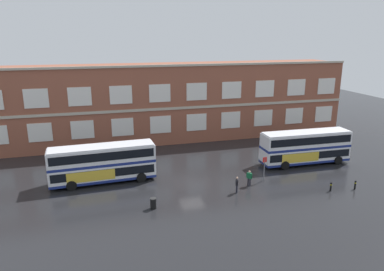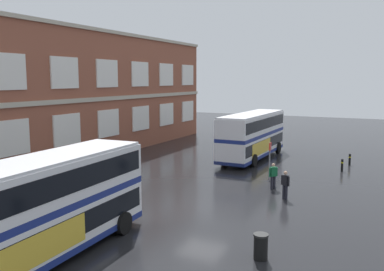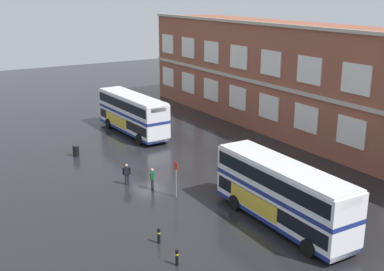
{
  "view_description": "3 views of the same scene",
  "coord_description": "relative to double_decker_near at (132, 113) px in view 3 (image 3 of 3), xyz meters",
  "views": [
    {
      "loc": [
        -9.54,
        -34.55,
        15.33
      ],
      "look_at": [
        0.57,
        2.0,
        4.66
      ],
      "focal_mm": 33.67,
      "sensor_mm": 36.0,
      "label": 1
    },
    {
      "loc": [
        -20.1,
        -9.31,
        7.06
      ],
      "look_at": [
        4.59,
        2.91,
        3.29
      ],
      "focal_mm": 38.62,
      "sensor_mm": 36.0,
      "label": 2
    },
    {
      "loc": [
        36.16,
        -17.7,
        14.42
      ],
      "look_at": [
        3.79,
        2.09,
        3.11
      ],
      "focal_mm": 45.61,
      "sensor_mm": 36.0,
      "label": 3
    }
  ],
  "objects": [
    {
      "name": "second_passenger",
      "position": [
        12.75,
        -6.4,
        -1.22
      ],
      "size": [
        0.4,
        0.61,
        1.7
      ],
      "color": "black",
      "rests_on": "ground"
    },
    {
      "name": "waiting_passenger",
      "position": [
        14.64,
        -5.16,
        -1.22
      ],
      "size": [
        0.54,
        0.51,
        1.7
      ],
      "color": "black",
      "rests_on": "ground"
    },
    {
      "name": "safety_bollard_west",
      "position": [
        24.79,
        -8.83,
        -1.66
      ],
      "size": [
        0.19,
        0.19,
        0.95
      ],
      "color": "black",
      "rests_on": "ground"
    },
    {
      "name": "safety_bollard_east",
      "position": [
        22.11,
        -8.54,
        -1.66
      ],
      "size": [
        0.19,
        0.19,
        0.95
      ],
      "color": "black",
      "rests_on": "ground"
    },
    {
      "name": "brick_terminal_building",
      "position": [
        11.02,
        15.29,
        3.41
      ],
      "size": [
        52.74,
        8.19,
        11.42
      ],
      "color": "brown",
      "rests_on": "ground"
    },
    {
      "name": "bus_stand_flag",
      "position": [
        16.75,
        -4.31,
        -0.51
      ],
      "size": [
        0.44,
        0.1,
        2.7
      ],
      "color": "slate",
      "rests_on": "ground"
    },
    {
      "name": "ground_plane",
      "position": [
        9.09,
        -0.69,
        -2.15
      ],
      "size": [
        120.0,
        120.0,
        0.0
      ],
      "primitive_type": "plane",
      "color": "black"
    },
    {
      "name": "station_litter_bin",
      "position": [
        4.11,
        -7.54,
        -1.63
      ],
      "size": [
        0.6,
        0.6,
        1.03
      ],
      "color": "black",
      "rests_on": "ground"
    },
    {
      "name": "double_decker_near",
      "position": [
        0.0,
        0.0,
        0.0
      ],
      "size": [
        11.1,
        3.23,
        4.07
      ],
      "color": "silver",
      "rests_on": "ground"
    },
    {
      "name": "double_decker_middle",
      "position": [
        23.99,
        -0.7,
        0.0
      ],
      "size": [
        11.05,
        3.03,
        4.07
      ],
      "color": "silver",
      "rests_on": "ground"
    }
  ]
}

